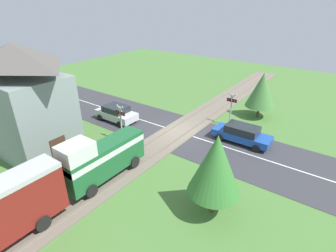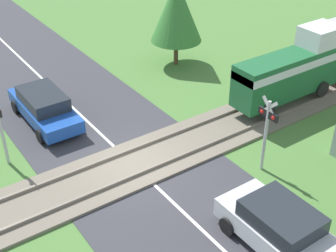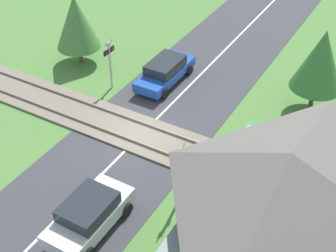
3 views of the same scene
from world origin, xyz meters
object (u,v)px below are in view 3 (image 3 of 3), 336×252
pedestrian_by_station (299,231)px  car_near_crossing (165,71)px  crossing_signal_west_approach (109,58)px  crossing_signal_east_approach (180,167)px  car_far_side (89,214)px

pedestrian_by_station → car_near_crossing: bearing=-126.3°
car_near_crossing → crossing_signal_west_approach: bearing=-49.3°
crossing_signal_east_approach → car_near_crossing: bearing=-146.1°
car_near_crossing → car_far_side: car_far_side is taller
car_near_crossing → crossing_signal_east_approach: 9.48m
crossing_signal_west_approach → crossing_signal_east_approach: size_ratio=1.00×
car_far_side → crossing_signal_west_approach: bearing=-149.3°
crossing_signal_east_approach → pedestrian_by_station: (-0.25, 5.03, -1.20)m
car_near_crossing → crossing_signal_west_approach: size_ratio=1.49×
car_near_crossing → pedestrian_by_station: bearing=53.7°
car_near_crossing → car_far_side: (10.88, 2.88, 0.03)m
crossing_signal_east_approach → pedestrian_by_station: size_ratio=1.88×
crossing_signal_west_approach → car_far_side: bearing=30.7°
car_far_side → car_near_crossing: bearing=-165.2°
car_far_side → pedestrian_by_station: pedestrian_by_station is taller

